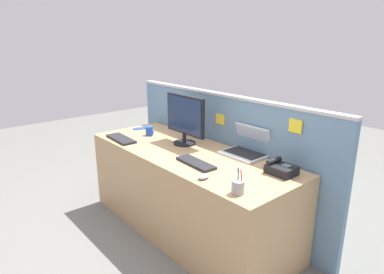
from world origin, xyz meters
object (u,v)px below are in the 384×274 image
keyboard_spare (196,163)px  cell_phone_blue_case (140,128)px  pen_cup (238,187)px  desktop_monitor (185,118)px  keyboard_main (121,139)px  computer_mouse_right_hand (204,177)px  desk_phone (281,169)px  coffee_mug (149,131)px  laptop (248,148)px

keyboard_spare → cell_phone_blue_case: (-1.18, 0.22, -0.01)m
pen_cup → desktop_monitor: bearing=158.6°
keyboard_main → computer_mouse_right_hand: bearing=2.5°
desk_phone → keyboard_main: (-1.48, -0.47, -0.03)m
desktop_monitor → keyboard_main: (-0.49, -0.39, -0.23)m
desk_phone → keyboard_main: desk_phone is taller
keyboard_main → pen_cup: size_ratio=2.24×
desktop_monitor → coffee_mug: desktop_monitor is taller
laptop → keyboard_main: size_ratio=0.93×
keyboard_spare → computer_mouse_right_hand: computer_mouse_right_hand is taller
laptop → cell_phone_blue_case: (-1.28, -0.26, -0.05)m
computer_mouse_right_hand → coffee_mug: size_ratio=0.88×
keyboard_main → cell_phone_blue_case: bearing=126.2°
keyboard_main → pen_cup: (1.50, -0.00, 0.03)m
computer_mouse_right_hand → keyboard_spare: bearing=140.0°
laptop → keyboard_spare: 0.50m
keyboard_main → pen_cup: 1.50m
desk_phone → computer_mouse_right_hand: bearing=-121.3°
computer_mouse_right_hand → cell_phone_blue_case: size_ratio=0.73×
laptop → cell_phone_blue_case: bearing=-168.5°
keyboard_main → coffee_mug: size_ratio=3.36×
desktop_monitor → pen_cup: desktop_monitor is taller
desktop_monitor → pen_cup: (1.01, -0.40, -0.20)m
desk_phone → keyboard_spare: size_ratio=0.54×
cell_phone_blue_case → coffee_mug: bearing=10.6°
laptop → cell_phone_blue_case: laptop is taller
computer_mouse_right_hand → pen_cup: (0.31, 0.01, 0.03)m
keyboard_spare → desktop_monitor: bearing=152.9°
keyboard_spare → computer_mouse_right_hand: bearing=-26.4°
pen_cup → coffee_mug: bearing=168.3°
pen_cup → coffee_mug: pen_cup is taller
computer_mouse_right_hand → cell_phone_blue_case: computer_mouse_right_hand is taller
keyboard_main → coffee_mug: coffee_mug is taller
desk_phone → computer_mouse_right_hand: desk_phone is taller
desktop_monitor → desk_phone: desktop_monitor is taller
keyboard_main → keyboard_spare: 0.96m
desktop_monitor → coffee_mug: 0.50m
cell_phone_blue_case → laptop: bearing=32.7°
keyboard_main → keyboard_spare: same height
keyboard_spare → computer_mouse_right_hand: size_ratio=3.65×
desk_phone → computer_mouse_right_hand: (-0.29, -0.48, -0.02)m
keyboard_main → coffee_mug: bearing=85.1°
desk_phone → coffee_mug: bearing=-173.1°
laptop → coffee_mug: bearing=-162.9°
desk_phone → pen_cup: (0.01, -0.48, 0.01)m
desktop_monitor → keyboard_main: size_ratio=1.29×
desktop_monitor → pen_cup: 1.10m
keyboard_spare → cell_phone_blue_case: 1.20m
laptop → keyboard_main: laptop is taller
computer_mouse_right_hand → laptop: bearing=91.8°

